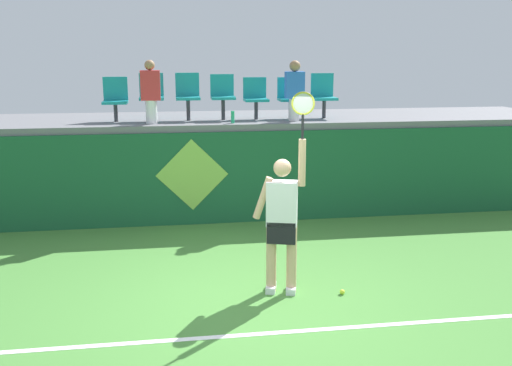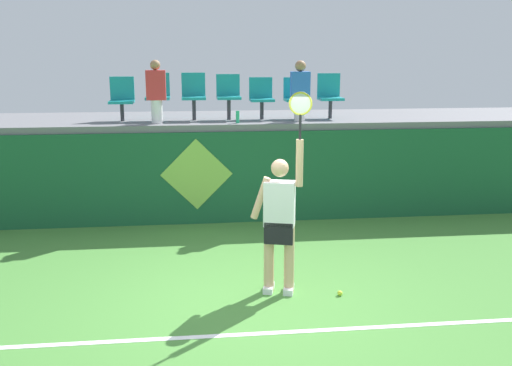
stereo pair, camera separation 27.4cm
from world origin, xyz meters
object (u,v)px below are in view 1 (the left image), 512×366
(stadium_chair_2, at_px, (188,94))
(stadium_chair_5, at_px, (290,96))
(tennis_ball, at_px, (342,292))
(stadium_chair_6, at_px, (323,94))
(stadium_chair_1, at_px, (152,94))
(stadium_chair_4, at_px, (256,96))
(stadium_chair_0, at_px, (115,98))
(water_bottle, at_px, (233,117))
(stadium_chair_3, at_px, (223,94))
(spectator_1, at_px, (151,91))
(tennis_player, at_px, (282,218))
(spectator_0, at_px, (295,90))

(stadium_chair_2, distance_m, stadium_chair_5, 1.93)
(tennis_ball, distance_m, stadium_chair_6, 4.80)
(stadium_chair_1, relative_size, stadium_chair_6, 1.03)
(stadium_chair_4, bearing_deg, stadium_chair_0, 179.90)
(water_bottle, xyz_separation_m, stadium_chair_3, (-0.12, 0.61, 0.37))
(water_bottle, bearing_deg, spectator_1, 173.82)
(water_bottle, relative_size, spectator_1, 0.20)
(tennis_player, relative_size, stadium_chair_5, 3.32)
(stadium_chair_5, height_order, spectator_0, spectator_0)
(tennis_ball, bearing_deg, tennis_player, 164.42)
(stadium_chair_3, xyz_separation_m, spectator_1, (-1.31, -0.45, 0.10))
(stadium_chair_4, bearing_deg, tennis_ball, -83.23)
(stadium_chair_4, distance_m, spectator_0, 0.79)
(stadium_chair_5, xyz_separation_m, spectator_1, (-2.59, -0.45, 0.15))
(stadium_chair_3, distance_m, stadium_chair_4, 0.62)
(stadium_chair_1, relative_size, spectator_0, 0.79)
(stadium_chair_4, bearing_deg, spectator_0, -32.16)
(stadium_chair_2, xyz_separation_m, spectator_1, (-0.66, -0.45, 0.09))
(stadium_chair_6, height_order, spectator_0, spectator_0)
(spectator_0, bearing_deg, stadium_chair_0, 172.63)
(tennis_ball, height_order, stadium_chair_2, stadium_chair_2)
(stadium_chair_0, bearing_deg, water_bottle, -16.33)
(stadium_chair_3, distance_m, stadium_chair_5, 1.28)
(stadium_chair_6, height_order, spectator_1, spectator_1)
(water_bottle, height_order, stadium_chair_2, stadium_chair_2)
(stadium_chair_2, relative_size, spectator_0, 0.79)
(water_bottle, bearing_deg, stadium_chair_0, 163.67)
(tennis_player, height_order, stadium_chair_6, stadium_chair_6)
(water_bottle, relative_size, spectator_0, 0.20)
(stadium_chair_2, bearing_deg, stadium_chair_5, -0.12)
(spectator_0, bearing_deg, tennis_player, -104.33)
(spectator_1, bearing_deg, stadium_chair_3, 19.04)
(stadium_chair_1, bearing_deg, stadium_chair_4, -0.11)
(tennis_player, xyz_separation_m, stadium_chair_0, (-2.33, 3.98, 1.22))
(stadium_chair_2, bearing_deg, tennis_player, -75.67)
(water_bottle, height_order, spectator_0, spectator_0)
(tennis_ball, bearing_deg, water_bottle, 105.56)
(stadium_chair_6, bearing_deg, tennis_player, -111.47)
(stadium_chair_0, xyz_separation_m, stadium_chair_5, (3.24, -0.00, -0.01))
(stadium_chair_0, distance_m, stadium_chair_5, 3.24)
(stadium_chair_2, bearing_deg, stadium_chair_1, -179.96)
(stadium_chair_6, bearing_deg, stadium_chair_4, -179.72)
(stadium_chair_0, bearing_deg, spectator_0, -7.37)
(tennis_ball, relative_size, stadium_chair_1, 0.08)
(water_bottle, distance_m, stadium_chair_3, 0.72)
(stadium_chair_0, xyz_separation_m, stadium_chair_2, (1.31, -0.00, 0.05))
(tennis_player, relative_size, stadium_chair_4, 3.31)
(stadium_chair_3, distance_m, stadium_chair_6, 1.94)
(stadium_chair_4, bearing_deg, spectator_1, -166.86)
(stadium_chair_2, xyz_separation_m, stadium_chair_4, (1.27, -0.00, -0.06))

